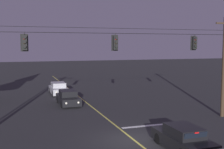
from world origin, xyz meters
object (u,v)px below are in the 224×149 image
at_px(car_waiting_near_lane, 183,139).
at_px(car_oncoming_lead, 68,98).
at_px(traffic_light_left_inner, 115,43).
at_px(traffic_light_centre, 194,43).
at_px(traffic_light_leftmost, 24,43).
at_px(car_oncoming_trailing, 59,89).

height_order(car_waiting_near_lane, car_oncoming_lead, same).
xyz_separation_m(traffic_light_left_inner, car_oncoming_lead, (-1.82, 8.83, -5.32)).
distance_m(traffic_light_left_inner, traffic_light_centre, 6.42).
relative_size(traffic_light_leftmost, traffic_light_left_inner, 1.00).
bearing_deg(traffic_light_centre, car_oncoming_lead, 133.04).
relative_size(traffic_light_left_inner, traffic_light_centre, 1.00).
xyz_separation_m(car_waiting_near_lane, car_oncoming_lead, (-3.81, 14.54, -0.00)).
bearing_deg(traffic_light_leftmost, traffic_light_centre, 0.00).
bearing_deg(car_waiting_near_lane, traffic_light_centre, 52.11).
height_order(traffic_light_left_inner, traffic_light_centre, same).
xyz_separation_m(traffic_light_centre, car_oncoming_trailing, (-8.25, 15.26, -5.32)).
height_order(traffic_light_left_inner, car_oncoming_lead, traffic_light_left_inner).
relative_size(car_waiting_near_lane, car_oncoming_trailing, 0.98).
bearing_deg(car_waiting_near_lane, traffic_light_leftmost, 144.75).
distance_m(traffic_light_centre, car_waiting_near_lane, 8.98).
height_order(car_waiting_near_lane, car_oncoming_trailing, same).
height_order(traffic_light_leftmost, car_oncoming_trailing, traffic_light_leftmost).
xyz_separation_m(traffic_light_centre, car_oncoming_lead, (-8.25, 8.83, -5.32)).
height_order(traffic_light_left_inner, car_oncoming_trailing, traffic_light_left_inner).
relative_size(traffic_light_leftmost, car_oncoming_lead, 0.28).
distance_m(car_oncoming_lead, car_oncoming_trailing, 6.42).
bearing_deg(car_waiting_near_lane, traffic_light_left_inner, 109.15).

